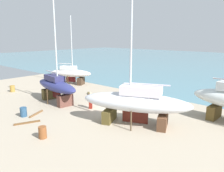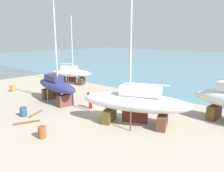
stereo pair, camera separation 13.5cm
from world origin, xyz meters
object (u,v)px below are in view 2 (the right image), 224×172
object	(u,v)px
barrel_rust_mid	(13,89)
sailboat_mid_port	(56,86)
sailboat_large_starboard	(71,73)
barrel_rust_far	(23,112)
sailboat_far_slipway	(135,102)
worker	(90,100)
barrel_ochre	(42,132)

from	to	relation	value
barrel_rust_mid	sailboat_mid_port	bearing A→B (deg)	6.85
sailboat_large_starboard	barrel_rust_far	bearing A→B (deg)	-81.35
sailboat_far_slipway	sailboat_large_starboard	world-z (taller)	sailboat_far_slipway
sailboat_mid_port	barrel_rust_mid	distance (m)	8.64
sailboat_mid_port	worker	distance (m)	4.66
sailboat_mid_port	worker	bearing A→B (deg)	19.52
sailboat_large_starboard	barrel_ochre	bearing A→B (deg)	-70.24
worker	barrel_rust_far	xyz separation A→B (m)	(-2.94, -5.63, -0.44)
sailboat_mid_port	sailboat_far_slipway	bearing A→B (deg)	10.85
sailboat_far_slipway	worker	world-z (taller)	sailboat_far_slipway
sailboat_far_slipway	barrel_rust_far	world-z (taller)	sailboat_far_slipway
worker	sailboat_large_starboard	bearing A→B (deg)	20.02
sailboat_far_slipway	sailboat_mid_port	size ratio (longest dim) A/B	1.42
sailboat_far_slipway	sailboat_large_starboard	distance (m)	18.14
sailboat_large_starboard	sailboat_mid_port	bearing A→B (deg)	-73.19
sailboat_mid_port	barrel_rust_far	world-z (taller)	sailboat_mid_port
barrel_rust_mid	barrel_rust_far	size ratio (longest dim) A/B	0.97
worker	sailboat_mid_port	bearing A→B (deg)	61.43
sailboat_large_starboard	sailboat_far_slipway	bearing A→B (deg)	-47.12
barrel_rust_far	sailboat_far_slipway	bearing A→B (deg)	30.94
barrel_ochre	sailboat_large_starboard	bearing A→B (deg)	135.36
sailboat_large_starboard	worker	bearing A→B (deg)	-55.22
barrel_rust_far	barrel_ochre	world-z (taller)	barrel_ochre
barrel_rust_mid	barrel_rust_far	distance (m)	10.64
sailboat_mid_port	worker	world-z (taller)	sailboat_mid_port
worker	barrel_rust_mid	bearing A→B (deg)	58.21
worker	barrel_ochre	size ratio (longest dim) A/B	1.91
sailboat_far_slipway	sailboat_mid_port	xyz separation A→B (m)	(-10.29, -0.56, -0.12)
sailboat_mid_port	barrel_rust_far	bearing A→B (deg)	-64.33
sailboat_mid_port	barrel_ochre	distance (m)	9.19
sailboat_far_slipway	barrel_rust_mid	bearing A→B (deg)	-17.94
worker	barrel_ochre	world-z (taller)	worker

